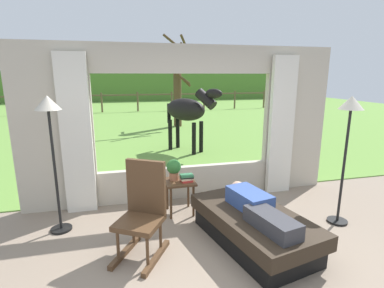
# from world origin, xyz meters

# --- Properties ---
(ground_plane) EXTENTS (12.00, 12.00, 0.00)m
(ground_plane) POSITION_xyz_m (0.00, 0.00, 0.00)
(ground_plane) COLOR gray
(back_wall_with_window) EXTENTS (5.20, 0.12, 2.55)m
(back_wall_with_window) POSITION_xyz_m (0.00, 2.26, 1.25)
(back_wall_with_window) COLOR #BCB29E
(back_wall_with_window) RESTS_ON ground_plane
(curtain_panel_left) EXTENTS (0.44, 0.10, 2.40)m
(curtain_panel_left) POSITION_xyz_m (-1.69, 2.12, 1.20)
(curtain_panel_left) COLOR silver
(curtain_panel_left) RESTS_ON ground_plane
(curtain_panel_right) EXTENTS (0.44, 0.10, 2.40)m
(curtain_panel_right) POSITION_xyz_m (1.69, 2.12, 1.20)
(curtain_panel_right) COLOR silver
(curtain_panel_right) RESTS_ON ground_plane
(outdoor_pasture_lawn) EXTENTS (36.00, 21.68, 0.02)m
(outdoor_pasture_lawn) POSITION_xyz_m (0.00, 13.16, 0.01)
(outdoor_pasture_lawn) COLOR olive
(outdoor_pasture_lawn) RESTS_ON ground_plane
(distant_hill_ridge) EXTENTS (36.00, 2.00, 2.40)m
(distant_hill_ridge) POSITION_xyz_m (0.00, 23.00, 1.20)
(distant_hill_ridge) COLOR #4E7730
(distant_hill_ridge) RESTS_ON ground_plane
(recliner_sofa) EXTENTS (1.25, 1.85, 0.42)m
(recliner_sofa) POSITION_xyz_m (0.50, 0.63, 0.22)
(recliner_sofa) COLOR black
(recliner_sofa) RESTS_ON ground_plane
(reclining_person) EXTENTS (0.46, 1.43, 0.22)m
(reclining_person) POSITION_xyz_m (0.50, 0.58, 0.52)
(reclining_person) COLOR #334C8C
(reclining_person) RESTS_ON recliner_sofa
(rocking_chair) EXTENTS (0.74, 0.82, 1.12)m
(rocking_chair) POSITION_xyz_m (-0.85, 0.75, 0.55)
(rocking_chair) COLOR #4C331E
(rocking_chair) RESTS_ON ground_plane
(side_table) EXTENTS (0.44, 0.44, 0.52)m
(side_table) POSITION_xyz_m (-0.22, 1.68, 0.43)
(side_table) COLOR #4C331E
(side_table) RESTS_ON ground_plane
(potted_plant) EXTENTS (0.22, 0.22, 0.32)m
(potted_plant) POSITION_xyz_m (-0.30, 1.74, 0.70)
(potted_plant) COLOR #9E6042
(potted_plant) RESTS_ON side_table
(book_stack) EXTENTS (0.21, 0.16, 0.11)m
(book_stack) POSITION_xyz_m (-0.13, 1.62, 0.58)
(book_stack) COLOR #B22D28
(book_stack) RESTS_ON side_table
(floor_lamp_left) EXTENTS (0.32, 0.32, 1.83)m
(floor_lamp_left) POSITION_xyz_m (-1.91, 1.55, 1.48)
(floor_lamp_left) COLOR black
(floor_lamp_left) RESTS_ON ground_plane
(floor_lamp_right) EXTENTS (0.32, 0.32, 1.81)m
(floor_lamp_right) POSITION_xyz_m (1.93, 0.83, 1.46)
(floor_lamp_right) COLOR black
(floor_lamp_right) RESTS_ON ground_plane
(horse) EXTENTS (1.40, 1.64, 1.73)m
(horse) POSITION_xyz_m (0.73, 5.25, 1.16)
(horse) COLOR black
(horse) RESTS_ON outdoor_pasture_lawn
(pasture_tree) EXTENTS (1.45, 1.31, 3.53)m
(pasture_tree) POSITION_xyz_m (1.27, 9.33, 1.67)
(pasture_tree) COLOR #4C3823
(pasture_tree) RESTS_ON outdoor_pasture_lawn
(pasture_fence_line) EXTENTS (16.10, 0.10, 1.10)m
(pasture_fence_line) POSITION_xyz_m (0.00, 14.96, 0.74)
(pasture_fence_line) COLOR brown
(pasture_fence_line) RESTS_ON outdoor_pasture_lawn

